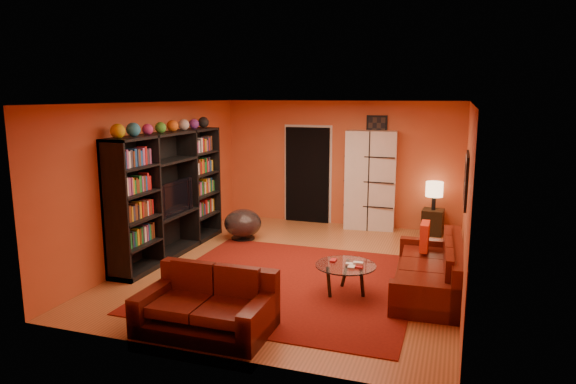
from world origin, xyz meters
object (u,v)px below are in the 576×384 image
(coffee_table, at_px, (346,268))
(storage_cabinet, at_px, (370,180))
(bowl_chair, at_px, (243,223))
(side_table, at_px, (433,222))
(loveseat, at_px, (209,305))
(entertainment_unit, at_px, (170,194))
(sofa, at_px, (434,271))
(tv, at_px, (171,197))
(table_lamp, at_px, (434,190))

(coffee_table, xyz_separation_m, storage_cabinet, (-0.30, 3.67, 0.63))
(bowl_chair, bearing_deg, side_table, 23.88)
(loveseat, bearing_deg, coffee_table, -39.93)
(entertainment_unit, relative_size, sofa, 1.33)
(bowl_chair, height_order, side_table, bowl_chair)
(tv, xyz_separation_m, side_table, (4.17, 2.77, -0.76))
(storage_cabinet, relative_size, bowl_chair, 2.84)
(sofa, xyz_separation_m, side_table, (-0.19, 3.07, -0.03))
(bowl_chair, bearing_deg, table_lamp, 23.88)
(entertainment_unit, distance_m, coffee_table, 3.44)
(loveseat, bearing_deg, bowl_chair, 17.50)
(sofa, xyz_separation_m, table_lamp, (-0.19, 3.07, 0.61))
(bowl_chair, distance_m, side_table, 3.73)
(tv, distance_m, coffee_table, 3.37)
(tv, bearing_deg, bowl_chair, -31.29)
(entertainment_unit, xyz_separation_m, tv, (0.05, -0.04, -0.04))
(entertainment_unit, xyz_separation_m, side_table, (4.22, 2.72, -0.80))
(storage_cabinet, xyz_separation_m, bowl_chair, (-2.14, -1.59, -0.70))
(sofa, bearing_deg, storage_cabinet, 112.25)
(tv, height_order, loveseat, tv)
(tv, relative_size, loveseat, 0.66)
(entertainment_unit, xyz_separation_m, table_lamp, (4.22, 2.72, -0.15))
(tv, height_order, coffee_table, tv)
(sofa, relative_size, storage_cabinet, 1.12)
(coffee_table, bearing_deg, side_table, 74.91)
(loveseat, relative_size, side_table, 3.04)
(sofa, distance_m, loveseat, 3.21)
(coffee_table, xyz_separation_m, bowl_chair, (-2.44, 2.08, -0.07))
(entertainment_unit, xyz_separation_m, sofa, (4.41, -0.34, -0.77))
(storage_cabinet, bearing_deg, table_lamp, -8.75)
(tv, bearing_deg, sofa, -93.95)
(coffee_table, bearing_deg, bowl_chair, 139.59)
(entertainment_unit, xyz_separation_m, loveseat, (1.96, -2.42, -0.77))
(sofa, distance_m, storage_cabinet, 3.54)
(storage_cabinet, distance_m, side_table, 1.48)
(table_lamp, bearing_deg, tv, -146.46)
(coffee_table, relative_size, bowl_chair, 1.18)
(loveseat, distance_m, bowl_chair, 3.81)
(bowl_chair, bearing_deg, tv, -121.29)
(bowl_chair, bearing_deg, entertainment_unit, -123.84)
(sofa, xyz_separation_m, coffee_table, (-1.16, -0.52, 0.09))
(storage_cabinet, bearing_deg, loveseat, -106.09)
(sofa, bearing_deg, loveseat, -142.42)
(loveseat, xyz_separation_m, coffee_table, (1.30, 1.55, 0.09))
(table_lamp, bearing_deg, loveseat, -113.77)
(entertainment_unit, distance_m, storage_cabinet, 4.07)
(loveseat, xyz_separation_m, bowl_chair, (-1.15, 3.63, 0.02))
(entertainment_unit, distance_m, loveseat, 3.20)
(coffee_table, distance_m, side_table, 3.72)
(storage_cabinet, relative_size, side_table, 4.02)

